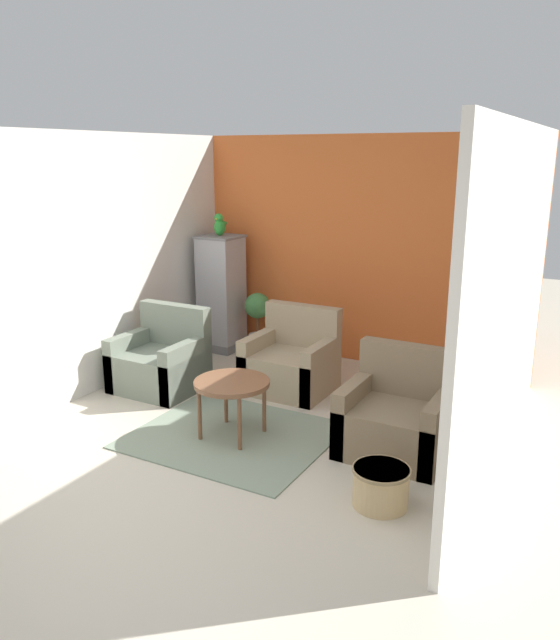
{
  "coord_description": "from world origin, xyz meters",
  "views": [
    {
      "loc": [
        2.64,
        -3.0,
        2.37
      ],
      "look_at": [
        0.0,
        1.79,
        0.9
      ],
      "focal_mm": 35.0,
      "sensor_mm": 36.0,
      "label": 1
    }
  ],
  "objects_px": {
    "armchair_left": "(161,363)",
    "potted_plant": "(257,315)",
    "armchair_right": "(397,420)",
    "coffee_table": "(232,387)",
    "wicker_basket": "(381,485)",
    "armchair_middle": "(291,364)",
    "birdcage": "(221,293)",
    "parrot": "(220,225)"
  },
  "relations": [
    {
      "from": "armchair_middle",
      "to": "wicker_basket",
      "type": "distance_m",
      "value": 2.29
    },
    {
      "from": "armchair_right",
      "to": "potted_plant",
      "type": "distance_m",
      "value": 2.9
    },
    {
      "from": "birdcage",
      "to": "potted_plant",
      "type": "relative_size",
      "value": 1.89
    },
    {
      "from": "coffee_table",
      "to": "armchair_middle",
      "type": "height_order",
      "value": "armchair_middle"
    },
    {
      "from": "coffee_table",
      "to": "wicker_basket",
      "type": "height_order",
      "value": "coffee_table"
    },
    {
      "from": "armchair_middle",
      "to": "parrot",
      "type": "bearing_deg",
      "value": 149.72
    },
    {
      "from": "coffee_table",
      "to": "potted_plant",
      "type": "xyz_separation_m",
      "value": [
        -1.02,
        2.12,
        0.02
      ]
    },
    {
      "from": "armchair_right",
      "to": "potted_plant",
      "type": "bearing_deg",
      "value": 143.9
    },
    {
      "from": "coffee_table",
      "to": "armchair_left",
      "type": "distance_m",
      "value": 1.42
    },
    {
      "from": "potted_plant",
      "to": "coffee_table",
      "type": "bearing_deg",
      "value": -64.4
    },
    {
      "from": "coffee_table",
      "to": "birdcage",
      "type": "bearing_deg",
      "value": 125.94
    },
    {
      "from": "armchair_middle",
      "to": "potted_plant",
      "type": "bearing_deg",
      "value": 136.51
    },
    {
      "from": "armchair_right",
      "to": "potted_plant",
      "type": "height_order",
      "value": "armchair_right"
    },
    {
      "from": "birdcage",
      "to": "parrot",
      "type": "height_order",
      "value": "parrot"
    },
    {
      "from": "armchair_right",
      "to": "birdcage",
      "type": "distance_m",
      "value": 3.28
    },
    {
      "from": "armchair_left",
      "to": "potted_plant",
      "type": "height_order",
      "value": "armchair_left"
    },
    {
      "from": "armchair_left",
      "to": "armchair_middle",
      "type": "distance_m",
      "value": 1.35
    },
    {
      "from": "armchair_middle",
      "to": "wicker_basket",
      "type": "relative_size",
      "value": 2.1
    },
    {
      "from": "coffee_table",
      "to": "parrot",
      "type": "distance_m",
      "value": 2.76
    },
    {
      "from": "parrot",
      "to": "potted_plant",
      "type": "height_order",
      "value": "parrot"
    },
    {
      "from": "armchair_right",
      "to": "wicker_basket",
      "type": "relative_size",
      "value": 2.1
    },
    {
      "from": "birdcage",
      "to": "armchair_right",
      "type": "bearing_deg",
      "value": -30.22
    },
    {
      "from": "armchair_left",
      "to": "wicker_basket",
      "type": "bearing_deg",
      "value": -20.46
    },
    {
      "from": "potted_plant",
      "to": "armchair_left",
      "type": "bearing_deg",
      "value": -99.68
    },
    {
      "from": "armchair_middle",
      "to": "birdcage",
      "type": "bearing_deg",
      "value": 149.79
    },
    {
      "from": "parrot",
      "to": "wicker_basket",
      "type": "relative_size",
      "value": 0.67
    },
    {
      "from": "potted_plant",
      "to": "wicker_basket",
      "type": "distance_m",
      "value": 3.59
    },
    {
      "from": "armchair_middle",
      "to": "parrot",
      "type": "height_order",
      "value": "parrot"
    },
    {
      "from": "wicker_basket",
      "to": "armchair_right",
      "type": "bearing_deg",
      "value": 101.52
    },
    {
      "from": "armchair_left",
      "to": "potted_plant",
      "type": "bearing_deg",
      "value": 80.32
    },
    {
      "from": "wicker_basket",
      "to": "armchair_middle",
      "type": "bearing_deg",
      "value": 133.57
    },
    {
      "from": "coffee_table",
      "to": "parrot",
      "type": "relative_size",
      "value": 2.39
    },
    {
      "from": "coffee_table",
      "to": "birdcage",
      "type": "relative_size",
      "value": 0.45
    },
    {
      "from": "coffee_table",
      "to": "armchair_left",
      "type": "height_order",
      "value": "armchair_left"
    },
    {
      "from": "armchair_left",
      "to": "birdcage",
      "type": "xyz_separation_m",
      "value": [
        -0.21,
        1.44,
        0.43
      ]
    },
    {
      "from": "potted_plant",
      "to": "armchair_right",
      "type": "bearing_deg",
      "value": -36.1
    },
    {
      "from": "potted_plant",
      "to": "armchair_middle",
      "type": "bearing_deg",
      "value": -43.49
    },
    {
      "from": "armchair_right",
      "to": "birdcage",
      "type": "height_order",
      "value": "birdcage"
    },
    {
      "from": "armchair_right",
      "to": "coffee_table",
      "type": "bearing_deg",
      "value": -162.62
    },
    {
      "from": "armchair_left",
      "to": "armchair_middle",
      "type": "height_order",
      "value": "same"
    },
    {
      "from": "coffee_table",
      "to": "armchair_right",
      "type": "distance_m",
      "value": 1.4
    },
    {
      "from": "armchair_right",
      "to": "birdcage",
      "type": "xyz_separation_m",
      "value": [
        -2.81,
        1.64,
        0.43
      ]
    }
  ]
}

